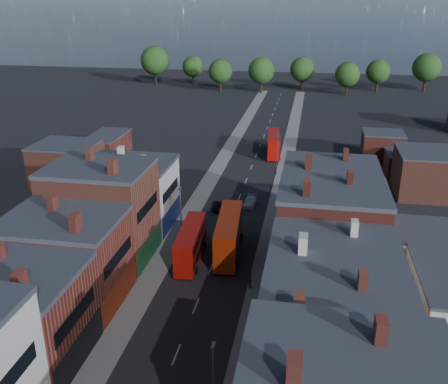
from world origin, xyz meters
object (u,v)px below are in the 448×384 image
at_px(bus_0, 191,243).
at_px(bus_2, 274,144).
at_px(car_3, 250,202).
at_px(ped_3, 250,281).
at_px(bus_1, 229,234).
at_px(car_2, 218,206).

relative_size(bus_0, bus_2, 0.96).
xyz_separation_m(car_3, ped_3, (3.18, -24.38, 0.41)).
xyz_separation_m(bus_1, ped_3, (3.80, -7.83, -1.72)).
bearing_deg(ped_3, car_2, -2.11).
bearing_deg(car_3, car_2, -148.59).
bearing_deg(bus_2, car_2, -106.23).
relative_size(bus_1, car_2, 3.07).
height_order(bus_2, car_2, bus_2).
bearing_deg(car_3, bus_2, 89.53).
xyz_separation_m(bus_1, car_2, (-4.01, 13.97, -2.22)).
height_order(bus_0, bus_1, bus_1).
height_order(bus_0, car_3, bus_0).
bearing_deg(bus_1, car_2, 101.69).
distance_m(bus_0, car_3, 19.83).
xyz_separation_m(bus_2, car_3, (-1.38, -27.99, -1.89)).
bearing_deg(bus_2, ped_3, -93.13).
bearing_deg(car_3, bus_0, -102.34).
relative_size(bus_0, ped_3, 5.71).
distance_m(bus_1, bus_2, 44.59).
xyz_separation_m(bus_2, car_2, (-6.01, -30.57, -1.97)).
xyz_separation_m(bus_0, bus_2, (6.39, 47.10, 0.09)).
relative_size(bus_0, car_2, 2.69).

